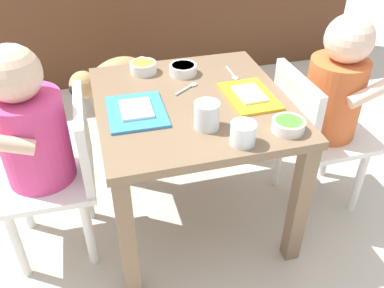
% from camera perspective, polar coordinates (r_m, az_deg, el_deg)
% --- Properties ---
extents(ground_plane, '(7.00, 7.00, 0.00)m').
position_cam_1_polar(ground_plane, '(1.49, 0.00, -9.17)').
color(ground_plane, beige).
extents(dining_table, '(0.55, 0.59, 0.45)m').
position_cam_1_polar(dining_table, '(1.26, 0.00, 2.96)').
color(dining_table, '#7A6047').
rests_on(dining_table, ground).
extents(seated_child_left, '(0.29, 0.29, 0.68)m').
position_cam_1_polar(seated_child_left, '(1.19, -20.52, 1.14)').
color(seated_child_left, white).
rests_on(seated_child_left, ground).
extents(seated_child_right, '(0.29, 0.29, 0.67)m').
position_cam_1_polar(seated_child_right, '(1.37, 18.49, 6.26)').
color(seated_child_right, white).
rests_on(seated_child_right, ground).
extents(dog, '(0.38, 0.32, 0.33)m').
position_cam_1_polar(dog, '(1.83, -10.54, 8.18)').
color(dog, tan).
rests_on(dog, ground).
extents(food_tray_left, '(0.16, 0.20, 0.02)m').
position_cam_1_polar(food_tray_left, '(1.16, -7.61, 4.51)').
color(food_tray_left, '#388CD8').
rests_on(food_tray_left, dining_table).
extents(food_tray_right, '(0.14, 0.20, 0.02)m').
position_cam_1_polar(food_tray_right, '(1.24, 7.86, 6.58)').
color(food_tray_right, gold).
rests_on(food_tray_right, dining_table).
extents(water_cup_left, '(0.07, 0.07, 0.07)m').
position_cam_1_polar(water_cup_left, '(1.08, 2.20, 3.77)').
color(water_cup_left, white).
rests_on(water_cup_left, dining_table).
extents(water_cup_right, '(0.07, 0.07, 0.06)m').
position_cam_1_polar(water_cup_right, '(1.03, 6.99, 1.31)').
color(water_cup_right, white).
rests_on(water_cup_right, dining_table).
extents(veggie_bowl_far, '(0.09, 0.09, 0.03)m').
position_cam_1_polar(veggie_bowl_far, '(1.36, -1.22, 10.22)').
color(veggie_bowl_far, white).
rests_on(veggie_bowl_far, dining_table).
extents(cereal_bowl_left_side, '(0.09, 0.09, 0.03)m').
position_cam_1_polar(cereal_bowl_left_side, '(1.38, -6.69, 10.42)').
color(cereal_bowl_left_side, white).
rests_on(cereal_bowl_left_side, dining_table).
extents(veggie_bowl_near, '(0.09, 0.09, 0.03)m').
position_cam_1_polar(veggie_bowl_near, '(1.10, 13.02, 2.54)').
color(veggie_bowl_near, white).
rests_on(veggie_bowl_near, dining_table).
extents(spoon_by_left_tray, '(0.09, 0.07, 0.01)m').
position_cam_1_polar(spoon_by_left_tray, '(1.28, -0.53, 7.73)').
color(spoon_by_left_tray, silver).
rests_on(spoon_by_left_tray, dining_table).
extents(spoon_by_right_tray, '(0.02, 0.10, 0.01)m').
position_cam_1_polar(spoon_by_right_tray, '(1.36, 5.56, 9.44)').
color(spoon_by_right_tray, silver).
rests_on(spoon_by_right_tray, dining_table).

